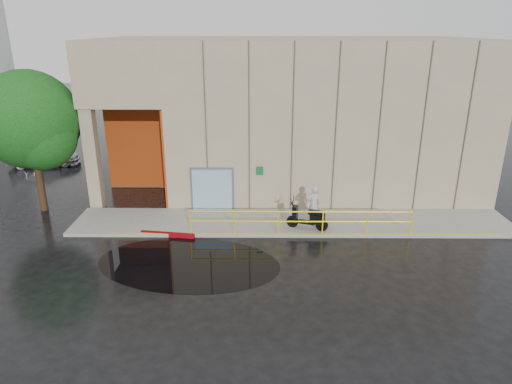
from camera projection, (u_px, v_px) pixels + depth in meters
ground at (192, 273)px, 16.84m from camera, size 120.00×120.00×0.00m
sidewalk at (292, 222)px, 21.02m from camera, size 20.00×3.00×0.15m
building at (306, 109)px, 25.69m from camera, size 20.00×10.17×8.00m
guardrail at (301, 222)px, 19.54m from camera, size 9.56×0.06×1.03m
person at (314, 204)px, 20.52m from camera, size 0.75×0.62×1.75m
scooter at (308, 212)px, 19.86m from camera, size 1.89×1.13×1.43m
red_curb at (167, 234)px, 19.74m from camera, size 2.40×0.53×0.18m
puddle at (189, 263)px, 17.53m from camera, size 7.65×5.34×0.01m
car_c at (44, 156)px, 29.66m from camera, size 4.70×2.65×1.29m
tree_near at (32, 124)px, 21.09m from camera, size 4.57×4.57×6.80m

